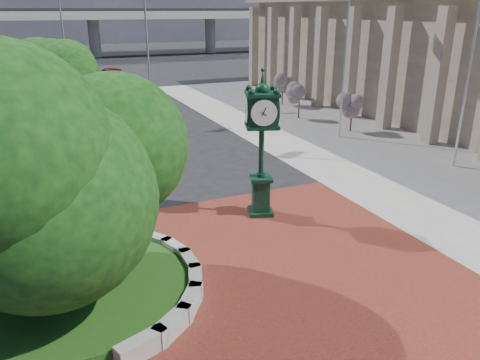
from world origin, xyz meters
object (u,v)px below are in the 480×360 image
parked_car (115,75)px  street_lamp_far (64,26)px  flagpole_b (345,53)px  post_clock (262,139)px  street_lamp_near (149,35)px  flagpole_a (472,54)px

parked_car → street_lamp_far: street_lamp_far is taller
flagpole_b → post_clock: bearing=-138.8°
street_lamp_near → street_lamp_far: bearing=108.2°
parked_car → flagpole_b: bearing=-96.3°
flagpole_b → street_lamp_far: (-12.84, 32.05, 0.65)m
post_clock → street_lamp_near: street_lamp_near is taller
parked_car → street_lamp_near: 12.91m
post_clock → street_lamp_near: 24.57m
post_clock → flagpole_a: flagpole_a is taller
street_lamp_near → post_clock: bearing=-94.5°
post_clock → flagpole_a: 11.70m
parked_car → flagpole_a: bearing=-96.8°
street_lamp_near → street_lamp_far: size_ratio=0.95×
parked_car → flagpole_a: flagpole_a is taller
flagpole_a → parked_car: bearing=106.8°
parked_car → street_lamp_far: bearing=112.4°
street_lamp_near → street_lamp_far: 16.83m
flagpole_a → street_lamp_far: size_ratio=1.10×
flagpole_a → flagpole_b: size_ratio=1.09×
parked_car → flagpole_b: flagpole_b is taller
street_lamp_near → street_lamp_far: (-5.25, 15.99, 0.28)m
flagpole_a → street_lamp_far: bearing=110.6°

